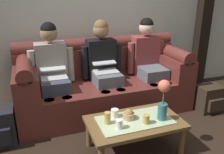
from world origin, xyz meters
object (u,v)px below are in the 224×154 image
Objects in this scene: coffee_table at (135,124)px; snack_bowl at (129,115)px; cup_far_center at (119,124)px; cup_far_left at (115,113)px; flower_vase at (163,98)px; cup_near_right at (108,118)px; cup_near_left at (146,119)px; person_middle at (104,63)px; backpack_left at (0,128)px; couch at (104,83)px; backpack_right at (210,99)px; person_right at (148,59)px; person_left at (53,69)px.

coffee_table is 7.79× the size of snack_bowl.
cup_far_center is 0.22m from cup_far_left.
flower_vase is 0.58m from cup_near_right.
person_middle is at bearing 93.86° from cup_near_left.
cup_near_right is at bearing 122.05° from cup_far_center.
snack_bowl is 1.38m from backpack_left.
snack_bowl reaches higher than coffee_table.
backpack_left is at bearing 157.23° from flower_vase.
cup_far_left is at bearing -100.66° from couch.
cup_far_left is at bearing -167.99° from backpack_right.
flower_vase is at bearing -110.32° from person_right.
flower_vase is 1.03× the size of backpack_left.
backpack_left is at bearing -167.51° from person_right.
person_left is (-0.66, -0.00, 0.29)m from couch.
person_left reaches higher than coffee_table.
cup_near_right is at bearing -68.57° from person_left.
cup_far_left is at bearing -100.70° from person_middle.
flower_vase is 0.38m from snack_bowl.
coffee_table is 7.92× the size of cup_near_right.
backpack_left reaches higher than coffee_table.
backpack_right is at bearing 16.17° from snack_bowl.
backpack_left is (-1.30, 0.58, -0.11)m from coffee_table.
cup_far_left is at bearing -133.10° from person_right.
cup_far_center is at bearing -31.42° from backpack_left.
person_right is 14.55× the size of cup_far_left.
flower_vase is 0.51m from cup_far_left.
snack_bowl is at bearing 131.54° from cup_near_left.
cup_near_left is at bearing -156.77° from backpack_right.
person_left is at bearing 111.43° from cup_near_right.
couch is 18.64× the size of snack_bowl.
person_right is (0.66, -0.00, 0.29)m from couch.
person_left reaches higher than backpack_right.
person_middle and person_right have the same top height.
person_middle is 1.07m from coffee_table.
person_left is 10.06× the size of snack_bowl.
couch is 1.38m from backpack_left.
person_left is at bearing 122.41° from snack_bowl.
person_middle is at bearing -179.93° from person_right.
couch is 1.15m from flower_vase.
cup_near_left is 0.37m from cup_near_right.
flower_vase is 3.51× the size of cup_near_right.
couch is 26.95× the size of cup_far_left.
flower_vase is (0.26, -1.09, -0.06)m from person_middle.
cup_far_left is (-0.43, 0.20, -0.19)m from flower_vase.
backpack_right is at bearing 18.38° from coffee_table.
snack_bowl is 1.02× the size of cup_near_right.
coffee_table is at bearing -90.00° from person_middle.
person_middle is at bearing 74.25° from cup_near_right.
person_right is 10.23× the size of cup_near_right.
person_right is at bearing 51.84° from cup_far_center.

